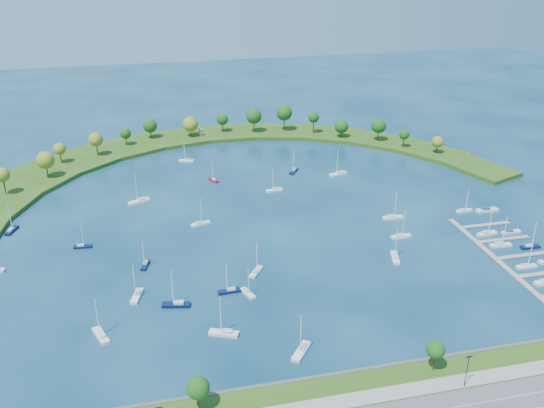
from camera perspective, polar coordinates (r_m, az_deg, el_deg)
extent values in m
plane|color=#072A42|center=(253.06, -0.85, -1.39)|extent=(700.00, 700.00, 0.00)
cube|color=#474442|center=(169.84, 6.83, -16.17)|extent=(420.00, 1.20, 1.80)
cube|color=gray|center=(162.11, 8.14, -18.30)|extent=(420.00, 5.00, 0.12)
cylinder|color=#382314|center=(157.66, -7.12, -18.46)|extent=(0.56, 0.56, 5.25)
sphere|color=#184A12|center=(155.07, -7.20, -17.43)|extent=(6.00, 6.00, 6.00)
cylinder|color=#382314|center=(173.30, 15.48, -14.57)|extent=(0.56, 0.56, 5.60)
sphere|color=#184A12|center=(170.95, 15.63, -13.57)|extent=(5.20, 5.20, 5.20)
cylinder|color=black|center=(168.94, 18.40, -15.23)|extent=(0.24, 0.24, 10.00)
cube|color=#2A4B14|center=(312.36, -22.54, 2.08)|extent=(54.07, 56.09, 2.00)
cube|color=#2A4B14|center=(330.40, -18.48, 3.92)|extent=(55.20, 54.07, 2.00)
cube|color=#2A4B14|center=(344.73, -14.06, 5.33)|extent=(53.65, 48.47, 2.00)
cube|color=#2A4B14|center=(355.00, -9.38, 6.31)|extent=(49.62, 39.75, 2.00)
cube|color=#2A4B14|center=(360.98, -4.55, 6.88)|extent=(44.32, 29.96, 2.00)
cube|color=#2A4B14|center=(362.54, 0.36, 7.04)|extent=(49.49, 38.05, 2.00)
cube|color=#2A4B14|center=(359.65, 5.25, 6.79)|extent=(51.13, 44.12, 2.00)
cube|color=#2A4B14|center=(352.37, 10.06, 6.12)|extent=(49.19, 47.96, 2.00)
cube|color=#2A4B14|center=(340.86, 14.68, 5.04)|extent=(43.90, 49.49, 2.00)
cube|color=#2A4B14|center=(325.38, 19.01, 3.52)|extent=(35.67, 48.74, 2.00)
cylinder|color=#382314|center=(296.39, -24.59, 1.60)|extent=(0.56, 0.56, 8.38)
sphere|color=olive|center=(294.46, -24.78, 2.59)|extent=(6.81, 6.81, 6.81)
cylinder|color=#382314|center=(309.33, -21.04, 3.06)|extent=(0.56, 0.56, 7.44)
sphere|color=olive|center=(307.50, -21.19, 4.00)|extent=(8.70, 8.70, 8.70)
cylinder|color=#382314|center=(327.19, -19.87, 4.31)|extent=(0.56, 0.56, 6.52)
sphere|color=olive|center=(325.74, -19.99, 5.06)|extent=(6.48, 6.48, 6.48)
cylinder|color=#382314|center=(332.15, -16.66, 5.17)|extent=(0.56, 0.56, 7.71)
sphere|color=olive|center=(330.47, -16.77, 6.04)|extent=(7.60, 7.60, 7.60)
cylinder|color=#382314|center=(345.14, -14.00, 6.03)|extent=(0.56, 0.56, 5.68)
sphere|color=#184A12|center=(343.89, -14.07, 6.67)|extent=(6.22, 6.22, 6.22)
cylinder|color=#382314|center=(354.33, -11.72, 6.76)|extent=(0.56, 0.56, 5.88)
sphere|color=#184A12|center=(352.98, -11.79, 7.46)|extent=(8.19, 8.19, 8.19)
cylinder|color=#382314|center=(353.47, -7.91, 6.97)|extent=(0.56, 0.56, 5.59)
sphere|color=olive|center=(352.10, -7.95, 7.69)|extent=(9.08, 9.08, 9.08)
cylinder|color=#382314|center=(359.65, -4.83, 7.51)|extent=(0.56, 0.56, 6.44)
sphere|color=#184A12|center=(358.31, -4.86, 8.21)|extent=(7.04, 7.04, 7.04)
cylinder|color=#382314|center=(357.80, -1.76, 7.63)|extent=(0.56, 0.56, 8.13)
sphere|color=#184A12|center=(356.10, -1.77, 8.54)|extent=(9.24, 9.24, 9.24)
cylinder|color=#382314|center=(360.27, 1.19, 7.86)|extent=(0.56, 0.56, 9.31)
sphere|color=#184A12|center=(358.41, 1.20, 8.86)|extent=(9.52, 9.52, 9.52)
cylinder|color=#382314|center=(356.33, 4.05, 7.55)|extent=(0.56, 0.56, 8.62)
sphere|color=#184A12|center=(354.71, 4.07, 8.42)|extent=(6.59, 6.59, 6.59)
cylinder|color=#382314|center=(351.05, 6.74, 6.86)|extent=(0.56, 0.56, 4.97)
sphere|color=#184A12|center=(349.81, 6.78, 7.50)|extent=(8.15, 8.15, 8.15)
cylinder|color=#382314|center=(347.55, 10.28, 6.65)|extent=(0.56, 0.56, 7.28)
sphere|color=#184A12|center=(345.96, 10.35, 7.48)|extent=(8.43, 8.43, 8.43)
cylinder|color=#382314|center=(339.47, 12.68, 5.91)|extent=(0.56, 0.56, 6.35)
sphere|color=#184A12|center=(338.14, 12.75, 6.60)|extent=(5.71, 5.71, 5.71)
cylinder|color=#382314|center=(334.73, 15.73, 5.21)|extent=(0.56, 0.56, 5.24)
sphere|color=olive|center=(333.50, 15.81, 5.84)|extent=(6.37, 6.37, 6.37)
cylinder|color=gray|center=(354.61, -6.95, 6.92)|extent=(2.20, 2.20, 3.64)
cylinder|color=gray|center=(354.02, -6.96, 7.23)|extent=(2.60, 2.60, 0.30)
cube|color=gray|center=(232.63, 21.82, -5.77)|extent=(2.20, 82.00, 0.40)
cube|color=gray|center=(243.87, 23.34, -4.60)|extent=(22.00, 2.00, 0.40)
cube|color=gray|center=(253.12, 21.67, -3.20)|extent=(22.00, 2.00, 0.40)
cylinder|color=#382314|center=(259.10, 23.68, -2.85)|extent=(0.36, 0.36, 1.60)
cube|color=gray|center=(262.71, 20.13, -1.91)|extent=(22.00, 2.00, 0.40)
cylinder|color=#382314|center=(268.48, 22.10, -1.60)|extent=(0.36, 0.36, 1.60)
cube|color=#09143A|center=(302.25, 2.12, 3.21)|extent=(6.49, 8.06, 0.98)
cube|color=silver|center=(302.66, 2.17, 3.41)|extent=(2.93, 3.27, 0.69)
cylinder|color=silver|center=(299.50, 2.09, 4.23)|extent=(0.32, 0.32, 11.04)
cube|color=#09143A|center=(203.23, -4.20, -8.47)|extent=(7.94, 2.59, 0.94)
cube|color=silver|center=(202.92, -3.99, -8.25)|extent=(2.82, 1.67, 0.66)
cylinder|color=silver|center=(200.03, -4.43, -7.11)|extent=(0.32, 0.32, 10.59)
cube|color=white|center=(248.93, -6.97, -1.93)|extent=(8.39, 4.52, 0.97)
cube|color=silver|center=(248.29, -7.15, -1.80)|extent=(3.17, 2.34, 0.68)
cylinder|color=silver|center=(246.56, -6.90, -0.67)|extent=(0.32, 0.32, 10.91)
cube|color=maroon|center=(292.50, -5.71, 2.31)|extent=(4.82, 6.55, 0.78)
cube|color=silver|center=(291.77, -5.64, 2.40)|extent=(2.24, 2.61, 0.55)
cylinder|color=silver|center=(291.10, -5.81, 3.21)|extent=(0.32, 0.32, 8.78)
cube|color=#09143A|center=(222.57, -12.24, -5.83)|extent=(3.84, 7.40, 0.85)
cube|color=silver|center=(222.80, -12.21, -5.58)|extent=(2.02, 2.78, 0.60)
cylinder|color=silver|center=(219.52, -12.39, -4.73)|extent=(0.32, 0.32, 9.62)
cube|color=white|center=(257.86, 11.68, -1.29)|extent=(8.73, 2.75, 1.04)
cube|color=silver|center=(257.16, 11.52, -1.13)|extent=(3.09, 1.81, 0.73)
cylinder|color=silver|center=(255.43, 11.94, 0.00)|extent=(0.32, 0.32, 11.67)
cube|color=white|center=(279.36, 0.22, 1.35)|extent=(8.22, 3.38, 0.96)
cube|color=silver|center=(279.31, 0.38, 1.52)|extent=(2.99, 1.96, 0.67)
cylinder|color=silver|center=(276.86, 0.10, 2.44)|extent=(0.32, 0.32, 10.77)
cube|color=white|center=(213.43, -1.54, -6.62)|extent=(6.48, 7.85, 0.96)
cube|color=silver|center=(212.38, -1.63, -6.54)|extent=(2.91, 3.20, 0.67)
cylinder|color=silver|center=(210.92, -1.49, -5.17)|extent=(0.32, 0.32, 10.84)
cube|color=white|center=(274.04, -12.80, 0.23)|extent=(10.37, 6.53, 1.21)
cube|color=silver|center=(273.97, -12.63, 0.48)|extent=(4.01, 3.19, 0.85)
cylinder|color=silver|center=(270.84, -13.10, 1.62)|extent=(0.32, 0.32, 13.59)
cube|color=#09143A|center=(241.39, -17.93, -3.97)|extent=(7.18, 2.53, 0.84)
cube|color=silver|center=(241.19, -18.12, -3.83)|extent=(2.57, 1.57, 0.59)
cylinder|color=silver|center=(238.94, -17.96, -2.88)|extent=(0.32, 0.32, 9.51)
cube|color=white|center=(184.20, -4.72, -12.43)|extent=(9.51, 5.96, 1.11)
cube|color=silver|center=(183.43, -4.44, -12.23)|extent=(3.68, 2.92, 0.78)
cylinder|color=silver|center=(180.34, -5.02, -10.69)|extent=(0.32, 0.32, 12.46)
cube|color=white|center=(201.89, -2.37, -8.68)|extent=(4.41, 7.58, 0.88)
cube|color=silver|center=(202.01, -2.48, -8.40)|extent=(2.22, 2.90, 0.61)
cylinder|color=silver|center=(198.54, -2.31, -7.46)|extent=(0.32, 0.32, 9.88)
cube|color=white|center=(205.25, -13.01, -8.74)|extent=(4.83, 9.15, 1.06)
cube|color=silver|center=(205.47, -12.97, -8.39)|extent=(2.52, 3.44, 0.74)
cylinder|color=silver|center=(201.24, -13.24, -7.31)|extent=(0.32, 0.32, 11.89)
cube|color=white|center=(190.03, -16.31, -12.19)|extent=(5.76, 9.45, 1.10)
cube|color=silver|center=(188.77, -16.25, -12.11)|extent=(2.85, 3.64, 0.77)
cylinder|color=silver|center=(186.76, -16.64, -10.42)|extent=(0.32, 0.32, 12.36)
cube|color=white|center=(242.72, 12.44, -3.10)|extent=(8.44, 2.85, 1.00)
cube|color=silver|center=(241.95, 12.29, -2.96)|extent=(3.01, 1.81, 0.70)
cylinder|color=silver|center=(240.28, 12.71, -1.79)|extent=(0.32, 0.32, 11.21)
cube|color=white|center=(300.06, 6.44, 2.91)|extent=(9.76, 5.03, 1.13)
cube|color=silver|center=(300.21, 6.60, 3.11)|extent=(3.66, 2.65, 0.79)
cylinder|color=silver|center=(297.16, 6.39, 4.12)|extent=(0.32, 0.32, 12.68)
cube|color=white|center=(226.82, 11.88, -5.14)|extent=(4.88, 9.28, 1.07)
cube|color=silver|center=(225.61, 11.93, -5.05)|extent=(2.55, 3.49, 0.75)
cylinder|color=silver|center=(224.29, 12.00, -3.60)|extent=(0.32, 0.32, 12.06)
cube|color=white|center=(177.06, 2.87, -14.14)|extent=(7.91, 9.02, 1.13)
cube|color=silver|center=(177.14, 3.00, -13.72)|extent=(3.49, 3.73, 0.79)
cylinder|color=silver|center=(172.23, 2.82, -12.49)|extent=(0.32, 0.32, 12.72)
cube|color=white|center=(319.62, -8.35, 4.18)|extent=(8.15, 4.42, 0.94)
cube|color=silver|center=(319.18, -8.22, 4.31)|extent=(3.08, 2.28, 0.66)
cylinder|color=silver|center=(317.79, -8.52, 5.15)|extent=(0.32, 0.32, 10.60)
cube|color=#09143A|center=(198.40, -9.31, -9.66)|extent=(9.59, 4.51, 1.11)
cube|color=silver|center=(197.74, -9.06, -9.44)|extent=(3.55, 2.46, 0.78)
cylinder|color=silver|center=(194.78, -9.66, -8.01)|extent=(0.32, 0.32, 12.49)
cube|color=#09143A|center=(264.52, -23.99, -2.37)|extent=(4.74, 8.34, 0.97)
cube|color=silver|center=(263.56, -24.10, -2.29)|extent=(2.40, 3.17, 0.68)
cylinder|color=silver|center=(262.59, -24.14, -1.16)|extent=(0.32, 0.32, 10.86)
cube|color=silver|center=(227.48, 24.98, -6.80)|extent=(3.10, 1.79, 0.73)
cube|color=white|center=(235.97, 23.51, -5.61)|extent=(7.76, 2.34, 0.93)
cube|color=silver|center=(235.17, 23.39, -5.47)|extent=(2.73, 1.57, 0.65)
cylinder|color=silver|center=(233.69, 23.87, -4.38)|extent=(0.32, 0.32, 10.41)
cube|color=white|center=(247.50, 21.36, -3.75)|extent=(8.75, 2.93, 1.03)
cube|color=silver|center=(246.68, 21.21, -3.59)|extent=(3.11, 1.87, 0.72)
cylinder|color=silver|center=(245.06, 21.72, -2.43)|extent=(0.32, 0.32, 11.64)
cube|color=#09143A|center=(250.66, 23.83, -3.85)|extent=(7.89, 2.47, 0.94)
cube|color=silver|center=(249.88, 23.71, -3.71)|extent=(2.79, 1.63, 0.66)
cylinder|color=silver|center=(248.50, 24.17, -2.67)|extent=(0.32, 0.32, 10.56)
cube|color=white|center=(254.58, 20.18, -2.74)|extent=(9.16, 3.60, 1.07)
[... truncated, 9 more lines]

